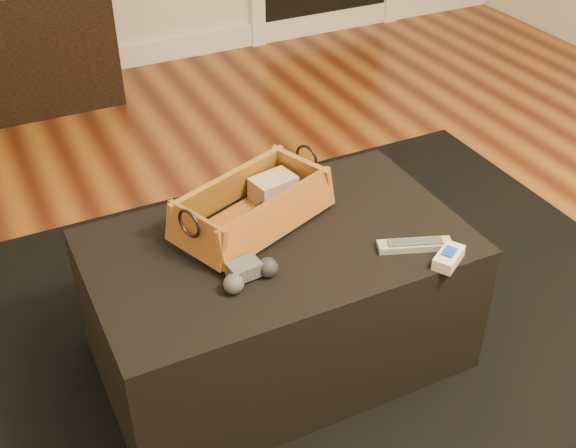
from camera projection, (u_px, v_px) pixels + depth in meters
name	position (u px, v px, depth m)	size (l,w,h in m)	color
floor	(388.00, 442.00, 1.91)	(5.00, 5.50, 0.01)	brown
baseboard	(113.00, 59.00, 3.87)	(5.00, 0.04, 0.12)	white
area_rug	(286.00, 366.00, 2.11)	(2.60, 2.00, 0.01)	black
ottoman	(278.00, 301.00, 2.03)	(1.00, 0.60, 0.42)	black
tv_remote	(251.00, 221.00, 1.93)	(0.23, 0.05, 0.02)	black
cloth_bundle	(273.00, 188.00, 2.03)	(0.12, 0.08, 0.07)	tan
wicker_basket	(253.00, 208.00, 1.94)	(0.49, 0.37, 0.15)	#A26324
game_controller	(248.00, 273.00, 1.75)	(0.16, 0.10, 0.05)	#444448
silver_remote	(415.00, 245.00, 1.87)	(0.20, 0.11, 0.02)	#A0A4A8
cream_gadget	(449.00, 257.00, 1.82)	(0.11, 0.10, 0.04)	beige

